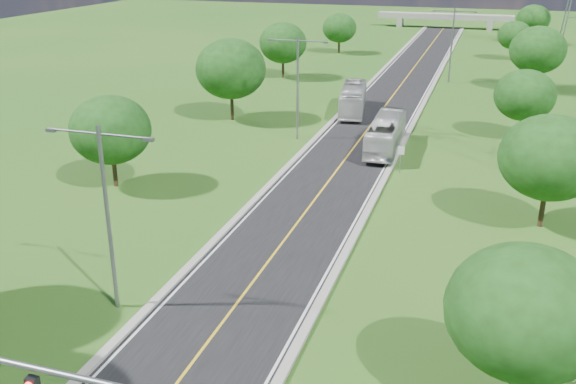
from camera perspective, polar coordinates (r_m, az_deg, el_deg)
name	(u,v)px	position (r m, az deg, el deg)	size (l,w,h in m)	color
ground	(383,109)	(76.67, 8.47, 7.34)	(260.00, 260.00, 0.00)	#235317
road	(392,97)	(82.44, 9.19, 8.30)	(8.00, 150.00, 0.06)	black
curb_left	(358,95)	(83.13, 6.28, 8.60)	(0.50, 150.00, 0.22)	gray
curb_right	(426,99)	(81.92, 12.16, 8.07)	(0.50, 150.00, 0.22)	gray
speed_limit_sign	(401,155)	(54.53, 10.00, 3.26)	(0.55, 0.09, 2.40)	slate
overpass	(445,17)	(154.81, 13.75, 14.86)	(30.00, 3.00, 3.20)	gray
streetlight_near_left	(106,204)	(33.43, -15.85, -1.02)	(5.90, 0.25, 10.00)	slate
streetlight_mid_left	(298,79)	(62.39, 0.86, 9.98)	(5.90, 0.25, 10.00)	slate
streetlight_far_right	(452,39)	(92.54, 14.39, 13.05)	(5.90, 0.25, 10.00)	slate
tree_lb	(110,130)	(51.77, -15.51, 5.35)	(6.30, 6.30, 7.33)	black
tree_lc	(231,69)	(70.09, -5.11, 10.85)	(7.56, 7.56, 8.79)	black
tree_ld	(283,43)	(93.10, -0.46, 13.12)	(6.72, 6.72, 7.82)	black
tree_le	(339,28)	(115.43, 4.60, 14.33)	(5.88, 5.88, 6.84)	black
tree_ra	(525,312)	(27.25, 20.30, -9.95)	(6.30, 6.30, 7.33)	black
tree_rb	(550,158)	(45.71, 22.28, 2.85)	(6.72, 6.72, 7.82)	black
tree_rc	(525,95)	(67.07, 20.31, 8.06)	(5.88, 5.88, 6.84)	black
tree_rd	(538,50)	(90.63, 21.32, 11.68)	(7.14, 7.14, 8.30)	black
tree_re	(514,35)	(114.46, 19.48, 13.01)	(5.46, 5.46, 6.35)	black
tree_rf	(533,19)	(134.38, 20.97, 14.16)	(6.30, 6.30, 7.33)	black
bus_outbound	(386,134)	(60.50, 8.68, 5.12)	(2.56, 10.94, 3.05)	beige
bus_inbound	(353,99)	(74.00, 5.80, 8.22)	(2.57, 10.97, 3.06)	beige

